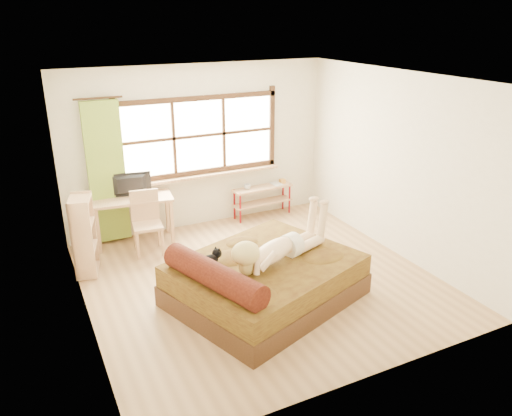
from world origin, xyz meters
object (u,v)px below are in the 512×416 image
kitten (208,260)px  chair (146,218)px  desk (133,204)px  bookshelf (84,235)px  woman (279,236)px  pipe_shelf (263,194)px  bed (263,280)px

kitten → chair: chair is taller
desk → chair: bearing=-65.4°
kitten → bookshelf: bookshelf is taller
woman → kitten: size_ratio=4.67×
desk → pipe_shelf: size_ratio=1.14×
bed → woman: size_ratio=1.73×
bed → bookshelf: 2.58m
kitten → pipe_shelf: 3.15m
woman → kitten: (-0.87, 0.15, -0.20)m
chair → pipe_shelf: chair is taller
desk → chair: size_ratio=1.34×
bed → woman: bearing=-28.3°
bed → bookshelf: size_ratio=2.33×
bed → bookshelf: bookshelf is taller
woman → desk: 2.77m
bed → woman: woman is taller
kitten → pipe_shelf: kitten is taller
desk → pipe_shelf: 2.35m
desk → bookshelf: size_ratio=1.13×
desk → kitten: bearing=-73.5°
woman → chair: size_ratio=1.60×
pipe_shelf → bookshelf: (-3.18, -0.82, 0.17)m
bed → desk: size_ratio=2.06×
woman → pipe_shelf: (1.10, 2.59, -0.46)m
woman → chair: bearing=98.8°
woman → chair: 2.42m
bed → bookshelf: (-1.88, 1.74, 0.28)m
desk → chair: (0.11, -0.36, -0.13)m
desk → pipe_shelf: desk is taller
pipe_shelf → kitten: bearing=-132.2°
pipe_shelf → bookshelf: bearing=-168.8°
bed → chair: bearing=94.7°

